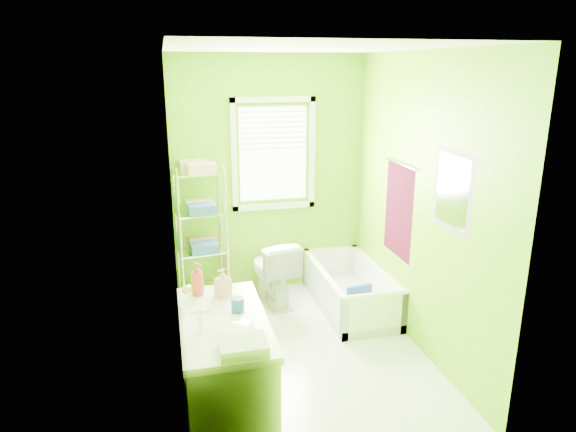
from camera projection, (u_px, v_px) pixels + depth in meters
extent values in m
plane|color=silver|center=(302.00, 350.00, 4.64)|extent=(2.90, 2.90, 0.00)
cube|color=#68A808|center=(269.00, 177.00, 5.62)|extent=(2.10, 0.04, 2.60)
cube|color=#68A808|center=(369.00, 280.00, 2.92)|extent=(2.10, 0.04, 2.60)
cube|color=#68A808|center=(174.00, 221.00, 4.03)|extent=(0.04, 2.90, 2.60)
cube|color=#68A808|center=(418.00, 204.00, 4.50)|extent=(0.04, 2.90, 2.60)
cube|color=white|center=(304.00, 48.00, 3.90)|extent=(2.10, 2.90, 0.04)
cube|color=white|center=(273.00, 154.00, 5.55)|extent=(0.74, 0.01, 1.01)
cube|color=white|center=(274.00, 206.00, 5.70)|extent=(0.92, 0.05, 0.06)
cube|color=white|center=(273.00, 99.00, 5.37)|extent=(0.92, 0.05, 0.06)
cube|color=white|center=(234.00, 156.00, 5.44)|extent=(0.06, 0.05, 1.22)
cube|color=white|center=(312.00, 153.00, 5.63)|extent=(0.06, 0.05, 1.22)
cube|color=white|center=(273.00, 127.00, 5.45)|extent=(0.72, 0.02, 0.50)
cube|color=white|center=(183.00, 312.00, 3.19)|extent=(0.02, 0.80, 2.00)
sphere|color=gold|center=(187.00, 290.00, 3.50)|extent=(0.07, 0.07, 0.07)
cube|color=#42071D|center=(399.00, 210.00, 4.87)|extent=(0.02, 0.58, 0.90)
cylinder|color=silver|center=(400.00, 164.00, 4.74)|extent=(0.02, 0.62, 0.02)
cube|color=#CC5972|center=(453.00, 191.00, 3.92)|extent=(0.02, 0.54, 0.64)
cube|color=white|center=(452.00, 191.00, 3.91)|extent=(0.01, 0.44, 0.54)
cube|color=white|center=(349.00, 302.00, 5.48)|extent=(0.65, 1.40, 0.09)
cube|color=white|center=(323.00, 290.00, 5.37)|extent=(0.07, 1.40, 0.42)
cube|color=white|center=(376.00, 285.00, 5.50)|extent=(0.07, 1.40, 0.42)
cube|color=white|center=(374.00, 316.00, 4.81)|extent=(0.65, 0.07, 0.42)
cube|color=white|center=(330.00, 265.00, 6.06)|extent=(0.65, 0.07, 0.42)
cylinder|color=white|center=(375.00, 296.00, 4.75)|extent=(0.65, 0.07, 0.07)
cylinder|color=blue|center=(365.00, 314.00, 5.04)|extent=(0.37, 0.37, 0.07)
cylinder|color=gold|center=(365.00, 308.00, 5.02)|extent=(0.35, 0.35, 0.05)
cube|color=blue|center=(359.00, 297.00, 5.13)|extent=(0.27, 0.07, 0.24)
imported|color=white|center=(272.00, 271.00, 5.48)|extent=(0.53, 0.78, 0.73)
cube|color=white|center=(226.00, 377.00, 3.56)|extent=(0.55, 1.09, 0.80)
cube|color=silver|center=(224.00, 322.00, 3.44)|extent=(0.58, 1.12, 0.05)
ellipsoid|color=white|center=(229.00, 333.00, 3.31)|extent=(0.38, 0.49, 0.13)
cylinder|color=silver|center=(201.00, 322.00, 3.24)|extent=(0.03, 0.03, 0.16)
cylinder|color=silver|center=(200.00, 312.00, 3.22)|extent=(0.12, 0.02, 0.02)
imported|color=#C93E3B|center=(197.00, 279.00, 3.76)|extent=(0.14, 0.14, 0.25)
imported|color=pink|center=(223.00, 282.00, 3.74)|extent=(0.13, 0.13, 0.21)
cylinder|color=#164893|center=(238.00, 305.00, 3.52)|extent=(0.09, 0.09, 0.10)
cube|color=silver|center=(243.00, 347.00, 3.02)|extent=(0.28, 0.22, 0.07)
cylinder|color=silver|center=(181.00, 241.00, 5.21)|extent=(0.02, 0.02, 1.51)
cylinder|color=silver|center=(177.00, 233.00, 5.47)|extent=(0.02, 0.02, 1.51)
cylinder|color=silver|center=(227.00, 236.00, 5.38)|extent=(0.02, 0.02, 1.51)
cylinder|color=silver|center=(221.00, 228.00, 5.64)|extent=(0.02, 0.02, 1.51)
cube|color=silver|center=(204.00, 288.00, 5.60)|extent=(0.54, 0.37, 0.02)
cube|color=silver|center=(202.00, 251.00, 5.48)|extent=(0.54, 0.37, 0.02)
cube|color=silver|center=(201.00, 213.00, 5.36)|extent=(0.54, 0.37, 0.02)
cube|color=silver|center=(199.00, 173.00, 5.24)|extent=(0.54, 0.37, 0.02)
cube|color=pink|center=(201.00, 168.00, 5.14)|extent=(0.31, 0.22, 0.10)
cube|color=silver|center=(193.00, 165.00, 5.31)|extent=(0.31, 0.22, 0.10)
cube|color=#2B4D9B|center=(202.00, 209.00, 5.25)|extent=(0.31, 0.22, 0.10)
cube|color=#E4E28B|center=(199.00, 204.00, 5.44)|extent=(0.31, 0.22, 0.10)
cube|color=#2B4D9B|center=(204.00, 248.00, 5.39)|extent=(0.31, 0.22, 0.10)
cube|color=pink|center=(202.00, 242.00, 5.58)|extent=(0.31, 0.22, 0.10)
cube|color=pink|center=(226.00, 270.00, 5.64)|extent=(0.06, 0.27, 0.47)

